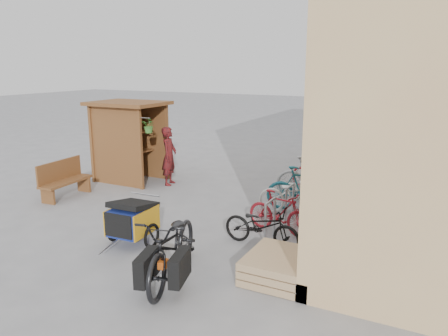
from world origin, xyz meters
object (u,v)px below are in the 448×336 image
at_px(cargo_bike, 173,247).
at_px(bike_4, 312,189).
at_px(person_kiosk, 169,156).
at_px(bike_3, 304,189).
at_px(pallet_stack, 278,266).
at_px(bike_1, 280,212).
at_px(kiosk, 127,130).
at_px(shopping_carts, 366,153).
at_px(bike_0, 262,226).
at_px(bike_2, 298,195).
at_px(bike_5, 311,177).
at_px(bike_7, 333,169).
at_px(bike_6, 320,174).
at_px(child_trailer, 132,219).
at_px(bench, 64,179).

xyz_separation_m(cargo_bike, bike_4, (0.90, 4.95, -0.18)).
xyz_separation_m(person_kiosk, bike_3, (4.25, -0.55, -0.30)).
height_order(pallet_stack, bike_4, bike_4).
height_order(bike_1, bike_3, bike_3).
distance_m(kiosk, bike_3, 5.74).
relative_size(shopping_carts, bike_1, 1.14).
bearing_deg(person_kiosk, bike_0, -139.44).
height_order(bike_2, bike_5, bike_5).
height_order(shopping_carts, bike_7, shopping_carts).
distance_m(shopping_carts, person_kiosk, 6.40).
height_order(person_kiosk, bike_2, person_kiosk).
distance_m(bike_5, bike_6, 0.84).
bearing_deg(bike_1, bike_4, 9.04).
bearing_deg(pallet_stack, bike_2, 102.40).
xyz_separation_m(bike_6, bike_7, (0.26, 0.42, 0.08)).
bearing_deg(bike_7, kiosk, 102.52).
relative_size(pallet_stack, bike_3, 0.65).
bearing_deg(bike_1, bike_6, 12.33).
distance_m(child_trailer, bike_4, 4.74).
height_order(shopping_carts, cargo_bike, cargo_bike).
bearing_deg(cargo_bike, bike_1, 57.42).
height_order(cargo_bike, bike_0, cargo_bike).
height_order(person_kiosk, bike_3, person_kiosk).
distance_m(bike_2, bike_4, 0.94).
relative_size(bench, child_trailer, 1.00).
xyz_separation_m(shopping_carts, cargo_bike, (-1.52, -9.00, -0.07)).
bearing_deg(cargo_bike, child_trailer, 134.71).
distance_m(cargo_bike, bike_5, 5.61).
xyz_separation_m(shopping_carts, bike_2, (-0.70, -4.98, -0.17)).
xyz_separation_m(bike_1, bike_6, (-0.12, 3.66, -0.00)).
bearing_deg(bench, cargo_bike, -30.10).
height_order(person_kiosk, bike_1, person_kiosk).
bearing_deg(bike_5, shopping_carts, -29.80).
bearing_deg(bike_5, bike_3, 172.18).
height_order(bench, bike_7, bike_7).
bearing_deg(shopping_carts, bike_7, -104.02).
xyz_separation_m(bike_2, bike_7, (0.16, 2.81, 0.05)).
bearing_deg(bench, person_kiosk, 48.80).
bearing_deg(cargo_bike, shopping_carts, 64.94).
height_order(bench, bike_6, bench).
distance_m(bike_3, bike_5, 1.24).
height_order(pallet_stack, cargo_bike, cargo_bike).
distance_m(bench, bike_3, 6.31).
xyz_separation_m(child_trailer, bike_6, (2.26, 5.52, -0.06)).
bearing_deg(pallet_stack, cargo_bike, -151.26).
bearing_deg(bench, kiosk, 75.54).
distance_m(pallet_stack, bench, 6.90).
bearing_deg(bike_4, kiosk, 85.66).
bearing_deg(child_trailer, pallet_stack, -3.78).
xyz_separation_m(shopping_carts, person_kiosk, (-4.89, -4.12, 0.20)).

